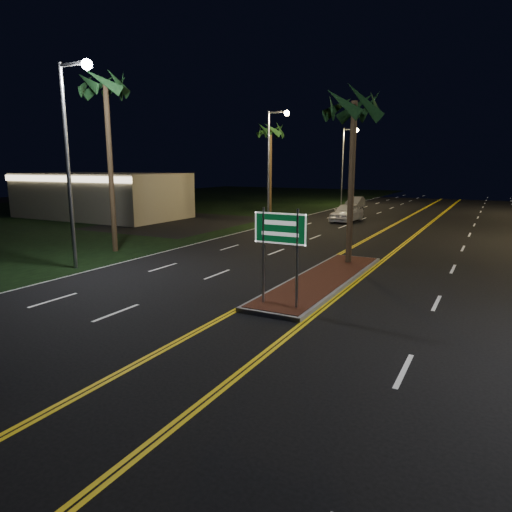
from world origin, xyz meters
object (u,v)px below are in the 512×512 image
Objects in this scene: streetlight_left_mid at (273,153)px; streetlight_left_far at (346,157)px; palm_left_near at (105,87)px; palm_median at (354,106)px; commercial_building at (101,195)px; median_island at (323,279)px; car_far at (355,202)px; highway_sign at (280,238)px; car_near at (347,211)px; palm_left_far at (271,131)px; streetlight_left_near at (72,143)px.

streetlight_left_far is (0.00, 20.00, 0.00)m from streetlight_left_mid.
palm_median is at bearing 11.31° from palm_left_near.
commercial_building is 1.67× the size of streetlight_left_far.
palm_median is (26.00, -9.49, 5.27)m from commercial_building.
streetlight_left_mid is 0.92× the size of palm_left_near.
streetlight_left_mid is 1.08× the size of palm_median.
median_island is at bearing -26.55° from commercial_building.
car_far is at bearing 105.35° from palm_median.
palm_left_near is (-12.50, 5.20, 6.28)m from highway_sign.
streetlight_left_far reaches higher than car_near.
median_island is at bearing -4.57° from palm_left_near.
highway_sign is 42.67m from streetlight_left_far.
streetlight_left_near is at bearing -84.79° from palm_left_far.
palm_left_far is at bearing 121.36° from median_island.
palm_median reaches higher than highway_sign.
palm_left_far is at bearing 126.18° from palm_median.
car_far is at bearing 102.23° from highway_sign.
palm_left_near is 20.02m from palm_left_far.
palm_left_near is at bearing 175.43° from median_island.
car_near is (5.38, 3.35, -4.75)m from streetlight_left_mid.
palm_left_near is at bearing -89.14° from palm_left_far.
median_island is 21.03m from car_near.
streetlight_left_mid is (15.39, 4.01, 3.65)m from commercial_building.
palm_median reaches higher than car_near.
streetlight_left_mid is at bearing -90.00° from streetlight_left_far.
median_island is 8.00m from palm_median.
streetlight_left_near is 24.19m from palm_left_far.
car_near reaches higher than median_island.
highway_sign is 0.21× the size of commercial_building.
streetlight_left_near is at bearing -90.00° from streetlight_left_mid.
commercial_building is at bearing -157.76° from car_near.
palm_left_near is (-12.50, -2.50, 1.40)m from palm_median.
car_near is (20.77, 7.36, -1.10)m from commercial_building.
car_near is at bearing -4.89° from palm_left_far.
median_island is at bearing -58.64° from palm_left_far.
highway_sign is (0.00, -4.20, 2.32)m from median_island.
streetlight_left_near is (15.39, -15.99, 3.65)m from commercial_building.
commercial_building is at bearing 146.52° from highway_sign.
median_island is 1.14× the size of streetlight_left_far.
median_island is 20.80m from streetlight_left_mid.
streetlight_left_near is (-10.61, 1.20, 3.25)m from highway_sign.
commercial_building reaches higher than car_near.
highway_sign is 0.70× the size of car_far.
palm_left_far is at bearing -97.78° from streetlight_left_far.
car_far is (-7.93, 28.89, -6.51)m from palm_median.
commercial_building reaches higher than median_island.
palm_left_near reaches higher than palm_left_far.
palm_left_near is 32.69m from car_far.
palm_left_near reaches higher than palm_median.
streetlight_left_near is at bearing -148.51° from palm_median.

